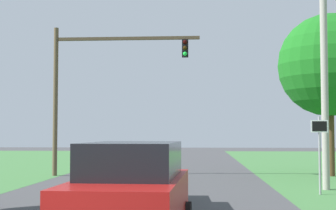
% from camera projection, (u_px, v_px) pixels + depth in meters
% --- Properties ---
extents(ground_plane, '(120.00, 120.00, 0.00)m').
position_uv_depth(ground_plane, '(135.00, 200.00, 16.71)').
color(ground_plane, '#424244').
extents(red_suv_near, '(2.24, 4.69, 2.01)m').
position_uv_depth(red_suv_near, '(132.00, 193.00, 9.68)').
color(red_suv_near, '#9E1411').
rests_on(red_suv_near, ground_plane).
extents(pickup_truck_lead, '(2.37, 5.07, 1.91)m').
position_uv_depth(pickup_truck_lead, '(129.00, 174.00, 15.01)').
color(pickup_truck_lead, '#B7B2A8').
rests_on(pickup_truck_lead, ground_plane).
extents(traffic_light, '(7.58, 0.40, 7.66)m').
position_uv_depth(traffic_light, '(93.00, 77.00, 26.27)').
color(traffic_light, brown).
rests_on(traffic_light, ground_plane).
extents(keep_moving_sign, '(0.60, 0.09, 2.78)m').
position_uv_depth(keep_moving_sign, '(320.00, 145.00, 18.19)').
color(keep_moving_sign, gray).
rests_on(keep_moving_sign, ground_plane).
extents(oak_tree_right, '(5.27, 5.27, 8.32)m').
position_uv_depth(oak_tree_right, '(330.00, 65.00, 26.17)').
color(oak_tree_right, '#4C351E').
rests_on(oak_tree_right, ground_plane).
extents(utility_pole_right, '(0.28, 0.28, 10.21)m').
position_uv_depth(utility_pole_right, '(324.00, 58.00, 19.91)').
color(utility_pole_right, '#9E998E').
rests_on(utility_pole_right, ground_plane).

